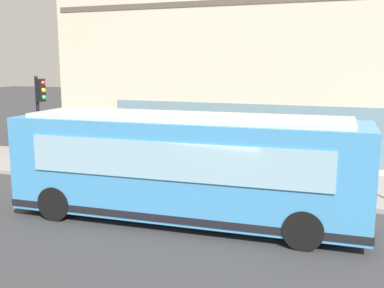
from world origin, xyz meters
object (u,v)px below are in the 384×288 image
(traffic_light_down_block, at_px, (40,105))
(pedestrian_by_light_pole, at_px, (57,142))
(pedestrian_walking_along_curb, at_px, (244,149))
(fire_hydrant, at_px, (301,172))
(pedestrian_near_building_entrance, at_px, (73,148))
(pedestrian_near_hydrant, at_px, (140,150))
(newspaper_vending_box, at_px, (291,179))
(city_bus_nearside, at_px, (185,168))

(traffic_light_down_block, height_order, pedestrian_by_light_pole, traffic_light_down_block)
(traffic_light_down_block, relative_size, pedestrian_walking_along_curb, 2.46)
(fire_hydrant, distance_m, pedestrian_near_building_entrance, 8.89)
(pedestrian_near_hydrant, relative_size, newspaper_vending_box, 1.72)
(fire_hydrant, bearing_deg, pedestrian_walking_along_curb, 68.09)
(pedestrian_near_hydrant, relative_size, pedestrian_near_building_entrance, 0.89)
(city_bus_nearside, relative_size, newspaper_vending_box, 11.28)
(traffic_light_down_block, bearing_deg, fire_hydrant, -79.60)
(city_bus_nearside, bearing_deg, traffic_light_down_block, 67.07)
(city_bus_nearside, xyz_separation_m, traffic_light_down_block, (3.16, 7.47, 1.26))
(traffic_light_down_block, distance_m, pedestrian_by_light_pole, 2.15)
(pedestrian_walking_along_curb, bearing_deg, traffic_light_down_block, 110.24)
(pedestrian_by_light_pole, distance_m, pedestrian_near_hydrant, 4.09)
(traffic_light_down_block, height_order, pedestrian_near_hydrant, traffic_light_down_block)
(traffic_light_down_block, relative_size, pedestrian_near_hydrant, 2.47)
(pedestrian_by_light_pole, xyz_separation_m, pedestrian_near_hydrant, (-0.09, -4.08, -0.06))
(traffic_light_down_block, bearing_deg, pedestrian_near_hydrant, -73.11)
(fire_hydrant, height_order, pedestrian_walking_along_curb, pedestrian_walking_along_curb)
(fire_hydrant, xyz_separation_m, pedestrian_near_building_entrance, (-1.85, 8.67, 0.64))
(pedestrian_near_hydrant, height_order, pedestrian_walking_along_curb, pedestrian_walking_along_curb)
(pedestrian_near_hydrant, height_order, pedestrian_near_building_entrance, pedestrian_near_building_entrance)
(pedestrian_near_hydrant, bearing_deg, pedestrian_walking_along_curb, -66.56)
(pedestrian_near_hydrant, bearing_deg, city_bus_nearside, -140.00)
(pedestrian_by_light_pole, distance_m, pedestrian_near_building_entrance, 2.10)
(city_bus_nearside, bearing_deg, newspaper_vending_box, -35.36)
(city_bus_nearside, xyz_separation_m, pedestrian_near_building_entrance, (3.17, 6.03, -0.40))
(pedestrian_walking_along_curb, bearing_deg, pedestrian_by_light_pole, 101.26)
(city_bus_nearside, bearing_deg, pedestrian_near_hydrant, 40.00)
(traffic_light_down_block, xyz_separation_m, pedestrian_near_building_entrance, (0.00, -1.44, -1.66))
(fire_hydrant, relative_size, newspaper_vending_box, 0.82)
(traffic_light_down_block, relative_size, fire_hydrant, 5.17)
(traffic_light_down_block, distance_m, pedestrian_near_building_entrance, 2.20)
(pedestrian_near_hydrant, bearing_deg, newspaper_vending_box, -97.50)
(fire_hydrant, bearing_deg, pedestrian_near_building_entrance, 102.05)
(fire_hydrant, height_order, pedestrian_near_hydrant, pedestrian_near_hydrant)
(city_bus_nearside, relative_size, pedestrian_by_light_pole, 6.18)
(fire_hydrant, xyz_separation_m, newspaper_vending_box, (-1.50, 0.14, 0.09))
(pedestrian_walking_along_curb, relative_size, pedestrian_near_building_entrance, 0.89)
(traffic_light_down_block, xyz_separation_m, pedestrian_near_hydrant, (1.17, -3.84, -1.79))
(pedestrian_near_hydrant, distance_m, pedestrian_near_building_entrance, 2.67)
(traffic_light_down_block, height_order, pedestrian_walking_along_curb, traffic_light_down_block)
(traffic_light_down_block, relative_size, pedestrian_near_building_entrance, 2.19)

